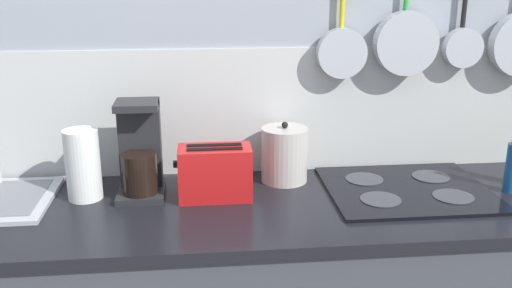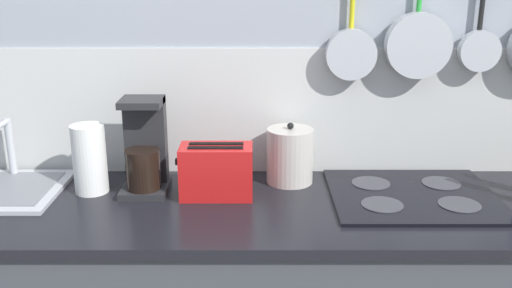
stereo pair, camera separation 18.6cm
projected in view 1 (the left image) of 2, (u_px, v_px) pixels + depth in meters
wall_back at (296, 79)px, 2.19m from camera, size 7.20×0.14×2.60m
countertop at (311, 207)px, 1.95m from camera, size 2.75×0.65×0.03m
paper_towel_roll at (83, 165)px, 1.95m from camera, size 0.12×0.12×0.25m
coffee_maker at (140, 157)px, 1.98m from camera, size 0.16×0.18×0.34m
toaster at (215, 173)px, 1.96m from camera, size 0.27×0.13×0.19m
kettle at (284, 155)px, 2.12m from camera, size 0.17×0.17×0.23m
cooktop at (407, 189)px, 2.04m from camera, size 0.57×0.49×0.01m
bottle_cooking_wine at (512, 166)px, 2.01m from camera, size 0.05×0.05×0.22m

